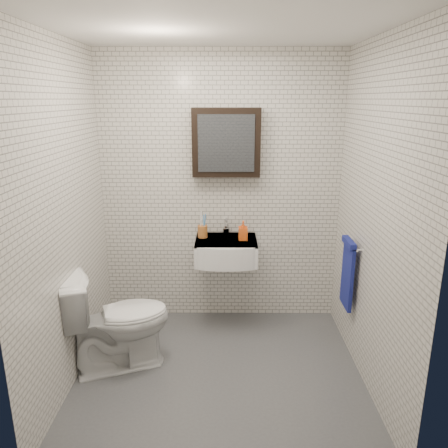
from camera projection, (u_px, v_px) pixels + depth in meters
ground at (219, 373)px, 3.42m from camera, size 2.20×2.00×0.01m
room_shell at (219, 190)px, 3.02m from camera, size 2.22×2.02×2.51m
washbasin at (226, 251)px, 3.92m from camera, size 0.55×0.50×0.20m
faucet at (226, 228)px, 4.06m from camera, size 0.06×0.20×0.15m
mirror_cabinet at (226, 143)px, 3.84m from camera, size 0.60×0.15×0.60m
towel_rail at (348, 271)px, 3.55m from camera, size 0.09×0.30×0.58m
toothbrush_cup at (203, 231)px, 3.98m from camera, size 0.11×0.11×0.25m
soap_bottle at (243, 230)px, 3.91m from camera, size 0.08×0.08×0.18m
toilet at (118, 319)px, 3.42m from camera, size 0.91×0.71×0.82m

